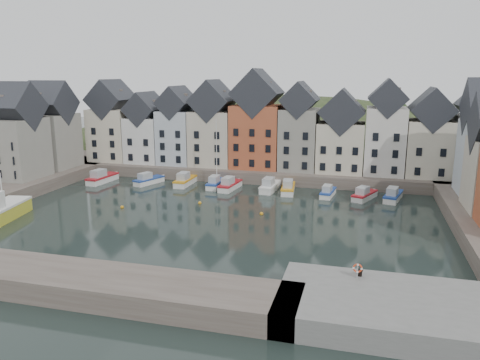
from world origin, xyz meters
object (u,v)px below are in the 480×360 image
(boat_a, at_px, (102,178))
(life_ring_post, at_px, (358,269))
(boat_d, at_px, (216,183))
(mooring_bollard, at_px, (360,273))

(boat_a, relative_size, life_ring_post, 5.51)
(boat_d, relative_size, mooring_bollard, 20.93)
(boat_d, xyz_separation_m, mooring_bollard, (24.21, -35.00, 1.55))
(boat_a, distance_m, boat_d, 20.63)
(mooring_bollard, xyz_separation_m, life_ring_post, (-0.22, -0.50, 0.55))
(boat_a, bearing_deg, mooring_bollard, -31.32)
(boat_a, relative_size, mooring_bollard, 12.79)
(boat_d, bearing_deg, boat_a, -176.39)
(mooring_bollard, bearing_deg, boat_a, 143.46)
(boat_a, bearing_deg, life_ring_post, -31.87)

